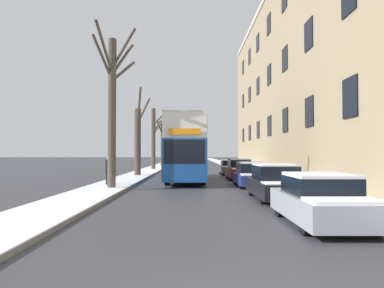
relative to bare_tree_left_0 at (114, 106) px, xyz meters
name	(u,v)px	position (x,y,z in m)	size (l,w,h in m)	color
sidewalk_left	(166,164)	(-0.41, 38.81, -4.35)	(2.43, 130.00, 0.16)	slate
sidewalk_right	(229,164)	(10.01, 38.81, -4.35)	(2.43, 130.00, 0.16)	slate
terrace_facade_right	(332,72)	(15.71, 10.41, 4.28)	(9.10, 47.83, 17.42)	tan
bare_tree_left_0	(114,106)	(0.00, 0.00, 0.00)	(2.21, 2.71, 8.50)	#4C4238
bare_tree_left_1	(140,138)	(-0.28, 10.32, -1.21)	(1.20, 3.33, 7.21)	#4C4238
bare_tree_left_2	(155,137)	(-0.16, 21.11, -0.70)	(1.44, 3.50, 7.04)	#4C4238
bare_tree_left_3	(164,141)	(-0.12, 32.44, -0.77)	(1.98, 2.42, 7.66)	#4C4238
double_decker_bus	(188,146)	(3.76, 6.15, -2.00)	(2.54, 10.79, 4.31)	#194C99
parked_car_0	(323,201)	(7.70, -8.49, -3.79)	(1.87, 3.95, 1.38)	#9EA3AD
parked_car_1	(277,183)	(7.70, -3.42, -3.76)	(1.85, 4.27, 1.47)	black
parked_car_2	(254,175)	(7.70, 2.08, -3.78)	(1.90, 3.92, 1.43)	navy
parked_car_3	(241,170)	(7.70, 7.66, -3.74)	(1.73, 4.33, 1.52)	maroon
parked_car_4	(232,168)	(7.70, 13.31, -3.81)	(1.87, 4.04, 1.33)	#474C56
oncoming_van	(179,159)	(2.24, 27.82, -3.23)	(2.02, 5.57, 2.22)	#333842
pedestrian_left_sidewalk	(110,170)	(-0.56, 1.61, -3.46)	(0.38, 0.38, 1.76)	black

